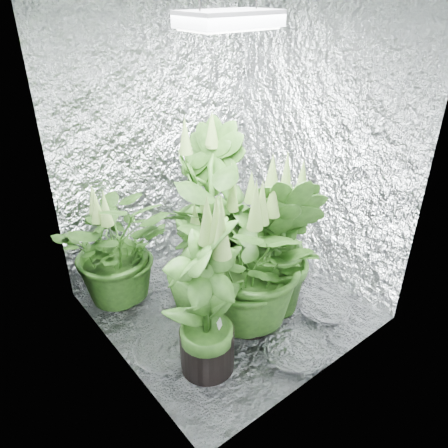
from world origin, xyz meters
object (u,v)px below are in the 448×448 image
grow_lamp (229,20)px  plant_g (278,244)px  plant_e (252,262)px  plant_b (233,240)px  plant_c (207,206)px  plant_d (200,261)px  plant_a (116,247)px  circulation_fan (272,247)px  plant_f (206,301)px

grow_lamp → plant_g: size_ratio=0.45×
grow_lamp → plant_e: size_ratio=0.47×
plant_b → plant_c: plant_c is taller
plant_c → plant_g: (0.10, -0.62, -0.07)m
plant_d → plant_g: size_ratio=0.81×
plant_a → circulation_fan: size_ratio=2.66×
plant_a → plant_f: plant_f is taller
plant_d → circulation_fan: plant_d is taller
grow_lamp → plant_f: 1.45m
plant_a → plant_d: 0.58m
plant_a → plant_g: bearing=-43.8°
plant_c → plant_d: (-0.32, -0.33, -0.17)m
plant_d → plant_g: 0.52m
plant_b → circulation_fan: 0.54m
grow_lamp → plant_g: (0.25, -0.21, -1.31)m
plant_e → plant_d: bearing=117.3°
plant_b → circulation_fan: plant_b is taller
plant_f → plant_g: (0.69, 0.14, 0.03)m
plant_c → plant_e: 0.67m
grow_lamp → plant_b: size_ratio=0.52×
plant_f → circulation_fan: 1.22m
plant_c → plant_e: bearing=-103.1°
grow_lamp → plant_a: size_ratio=0.52×
grow_lamp → plant_a: (-0.53, 0.53, -1.40)m
plant_a → grow_lamp: bearing=-45.0°
plant_c → plant_f: bearing=-127.3°
plant_g → grow_lamp: bearing=139.2°
plant_c → plant_g: 0.63m
grow_lamp → plant_f: grow_lamp is taller
grow_lamp → plant_b: bearing=40.5°
plant_e → plant_g: 0.26m
plant_e → plant_f: plant_f is taller
plant_d → plant_f: size_ratio=0.83×
plant_d → plant_f: bearing=-121.7°
grow_lamp → plant_c: grow_lamp is taller
plant_c → circulation_fan: bearing=-25.8°
plant_a → circulation_fan: bearing=-17.0°
plant_a → plant_c: (0.68, -0.12, 0.15)m
plant_e → plant_g: bearing=6.4°
plant_c → circulation_fan: (0.46, -0.22, -0.43)m
plant_d → plant_e: size_ratio=0.85×
plant_a → plant_g: plant_g is taller
circulation_fan → plant_e: bearing=-124.0°
plant_e → grow_lamp: bearing=87.6°
plant_a → plant_g: size_ratio=0.87×
grow_lamp → plant_g: bearing=-40.8°
plant_g → circulation_fan: bearing=48.6°
plant_c → plant_d: bearing=-133.4°
plant_b → plant_g: (0.11, -0.33, 0.08)m
plant_b → plant_f: (-0.58, -0.47, 0.06)m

